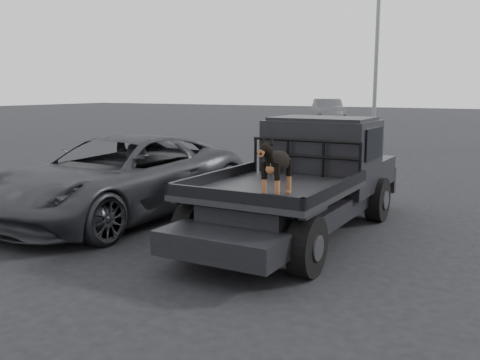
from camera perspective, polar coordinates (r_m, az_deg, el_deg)
The scene contains 7 objects.
ground at distance 6.73m, azimuth 6.67°, elevation -10.07°, with size 120.00×120.00×0.00m, color black.
flatbed_ute at distance 8.39m, azimuth 6.34°, elevation -2.80°, with size 2.00×5.40×0.92m, color black, non-canonical shape.
ute_cab at distance 9.12m, azimuth 8.78°, elevation 3.88°, with size 1.72×1.30×0.88m, color black, non-canonical shape.
headache_rack at distance 8.45m, azimuth 6.96°, elevation 2.34°, with size 1.80×0.08×0.55m, color black, non-canonical shape.
dog at distance 6.82m, azimuth 3.96°, elevation 1.43°, with size 0.32×0.60×0.74m, color black, non-canonical shape.
parked_suv at distance 9.73m, azimuth -12.71°, elevation 0.32°, with size 2.39×5.19×1.44m, color #2D2E33.
distant_car_a at distance 36.06m, azimuth 9.34°, elevation 7.27°, with size 1.69×4.85×1.60m, color #47484C.
Camera 1 is at (2.40, -5.86, 2.27)m, focal length 40.00 mm.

